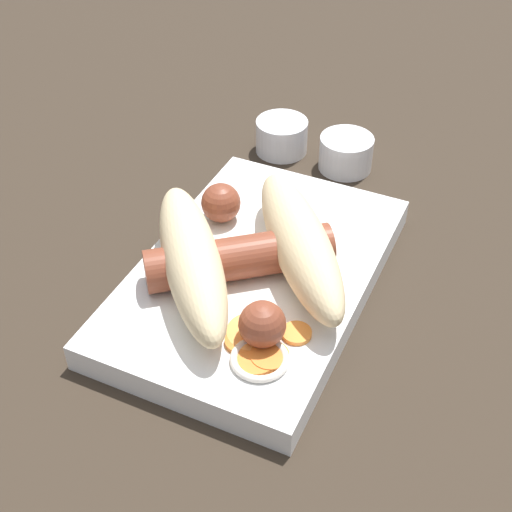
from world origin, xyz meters
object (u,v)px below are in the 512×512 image
Objects in this scene: sausage at (240,258)px; condiment_cup_far at (282,138)px; condiment_cup_near at (346,155)px; bread_roll at (247,251)px; food_tray at (256,277)px.

sausage is 0.20m from condiment_cup_far.
bread_roll is at bearing -2.52° from condiment_cup_near.
condiment_cup_near reaches higher than food_tray.
condiment_cup_far reaches higher than food_tray.
food_tray is 5.12× the size of condiment_cup_far.
condiment_cup_far is at bearing -162.37° from food_tray.
bread_roll is at bearing 102.67° from sausage.
food_tray is 1.83× the size of sausage.
sausage reaches higher than food_tray.
bread_roll is at bearing 16.09° from condiment_cup_far.
condiment_cup_far is (-0.18, -0.06, 0.00)m from food_tray.
condiment_cup_far is at bearing -163.91° from bread_roll.
condiment_cup_far is (-0.20, -0.05, -0.02)m from sausage.
sausage is 2.80× the size of condiment_cup_near.
condiment_cup_near is 1.00× the size of condiment_cup_far.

